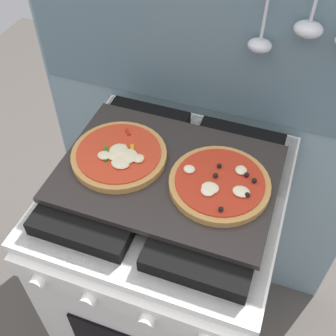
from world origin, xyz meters
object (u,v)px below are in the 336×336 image
object	(u,v)px
pizza_left	(119,156)
pizza_right	(220,183)
baking_tray	(168,173)
stove	(168,266)

from	to	relation	value
pizza_left	pizza_right	world-z (taller)	pizza_right
pizza_left	pizza_right	bearing A→B (deg)	-0.82
baking_tray	pizza_right	distance (m)	0.14
stove	baking_tray	world-z (taller)	baking_tray
stove	pizza_right	xyz separation A→B (m)	(0.13, -0.01, 0.48)
pizza_right	pizza_left	bearing A→B (deg)	179.18
stove	pizza_left	bearing A→B (deg)	-179.34
stove	pizza_right	distance (m)	0.50
baking_tray	stove	bearing A→B (deg)	-90.00
pizza_right	baking_tray	bearing A→B (deg)	177.03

